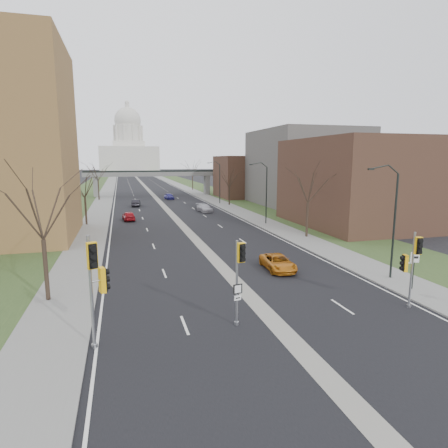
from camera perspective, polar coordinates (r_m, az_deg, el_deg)
name	(u,v)px	position (r m, az deg, el deg)	size (l,w,h in m)	color
ground	(282,330)	(21.34, 8.82, -15.72)	(700.00, 700.00, 0.00)	black
road_surface	(140,181)	(167.94, -12.71, 6.42)	(20.00, 600.00, 0.01)	black
median_strip	(140,181)	(167.94, -12.71, 6.42)	(1.20, 600.00, 0.02)	gray
sidewalk_right	(167,180)	(168.94, -8.62, 6.59)	(4.00, 600.00, 0.12)	gray
sidewalk_left	(111,181)	(167.79, -16.83, 6.26)	(4.00, 600.00, 0.12)	gray
grass_verge_right	(181,180)	(169.76, -6.59, 6.64)	(8.00, 600.00, 0.10)	#273A1B
grass_verge_left	(96,181)	(168.04, -18.88, 6.16)	(8.00, 600.00, 0.10)	#273A1B
commercial_block_near	(359,182)	(55.76, 19.87, 5.97)	(16.00, 20.00, 12.00)	#4E3024
commercial_block_mid	(304,168)	(78.33, 12.16, 8.36)	(18.00, 22.00, 15.00)	#5D5955
commercial_block_far	(247,177)	(92.62, 3.59, 7.20)	(14.00, 14.00, 10.00)	#4E3024
pedestrian_bridge	(153,177)	(97.93, -10.74, 7.09)	(34.00, 3.00, 6.45)	slate
capitol	(129,148)	(337.73, -14.30, 11.09)	(48.00, 42.00, 55.75)	silver
streetlight_near	(388,190)	(30.35, 23.69, 4.82)	(2.61, 0.20, 8.70)	black
streetlight_mid	(261,175)	(53.09, 5.71, 7.37)	(2.61, 0.20, 8.70)	black
streetlight_far	(216,170)	(77.90, -1.24, 8.17)	(2.61, 0.20, 8.70)	black
tree_left_a	(40,200)	(26.09, -26.22, 3.25)	(7.20, 7.20, 9.40)	#382B21
tree_left_b	(84,181)	(55.79, -20.56, 6.16)	(6.75, 6.75, 8.81)	#382B21
tree_left_c	(97,169)	(89.66, -18.73, 7.93)	(7.65, 7.65, 9.99)	#382B21
tree_right_a	(308,182)	(44.85, 12.75, 6.33)	(7.20, 7.20, 9.40)	#382B21
tree_right_b	(229,176)	(75.58, 0.82, 7.26)	(6.30, 6.30, 8.22)	#382B21
tree_right_c	(192,167)	(114.48, -4.85, 8.69)	(7.65, 7.65, 9.99)	#382B21
signal_pole_left	(96,276)	(18.90, -18.93, -7.46)	(0.95, 1.27, 5.68)	gray
signal_pole_median	(239,268)	(20.33, 2.35, -6.73)	(0.59, 0.81, 4.84)	gray
signal_pole_right	(412,259)	(25.55, 26.67, -4.84)	(0.81, 1.02, 4.82)	gray
speed_limit_sign	(414,264)	(29.50, 26.99, -5.41)	(0.54, 0.26, 2.67)	black
car_left_near	(129,216)	(58.68, -14.32, 1.21)	(1.68, 4.17, 1.42)	maroon
car_left_far	(136,203)	(76.38, -13.24, 3.17)	(1.47, 4.20, 1.38)	black
car_right_near	(278,262)	(31.85, 8.22, -5.82)	(2.11, 4.58, 1.27)	#BB6913
car_right_mid	(204,208)	(66.56, -3.02, 2.46)	(1.91, 4.70, 1.36)	#B4B2BA
car_right_far	(169,196)	(88.32, -8.37, 4.20)	(1.68, 4.18, 1.42)	navy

